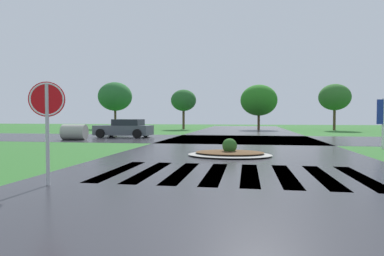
{
  "coord_description": "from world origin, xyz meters",
  "views": [
    {
      "loc": [
        0.38,
        -3.5,
        1.51
      ],
      "look_at": [
        -1.91,
        10.18,
        1.03
      ],
      "focal_mm": 30.84,
      "sensor_mm": 36.0,
      "label": 1
    }
  ],
  "objects_px": {
    "drainage_pipe_stack": "(74,132)",
    "median_island": "(230,153)",
    "car_white_sedan": "(125,129)",
    "stop_sign": "(47,109)"
  },
  "relations": [
    {
      "from": "median_island",
      "to": "drainage_pipe_stack",
      "type": "bearing_deg",
      "value": 145.15
    },
    {
      "from": "stop_sign",
      "to": "car_white_sedan",
      "type": "xyz_separation_m",
      "value": [
        -4.56,
        16.39,
        -1.05
      ]
    },
    {
      "from": "median_island",
      "to": "drainage_pipe_stack",
      "type": "xyz_separation_m",
      "value": [
        -10.44,
        7.27,
        0.37
      ]
    },
    {
      "from": "stop_sign",
      "to": "median_island",
      "type": "bearing_deg",
      "value": 38.9
    },
    {
      "from": "car_white_sedan",
      "to": "drainage_pipe_stack",
      "type": "relative_size",
      "value": 2.59
    },
    {
      "from": "stop_sign",
      "to": "drainage_pipe_stack",
      "type": "distance_m",
      "value": 14.99
    },
    {
      "from": "car_white_sedan",
      "to": "median_island",
      "type": "bearing_deg",
      "value": 129.73
    },
    {
      "from": "drainage_pipe_stack",
      "to": "median_island",
      "type": "bearing_deg",
      "value": -34.85
    },
    {
      "from": "car_white_sedan",
      "to": "drainage_pipe_stack",
      "type": "distance_m",
      "value": 3.82
    },
    {
      "from": "median_island",
      "to": "stop_sign",
      "type": "bearing_deg",
      "value": -121.05
    }
  ]
}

